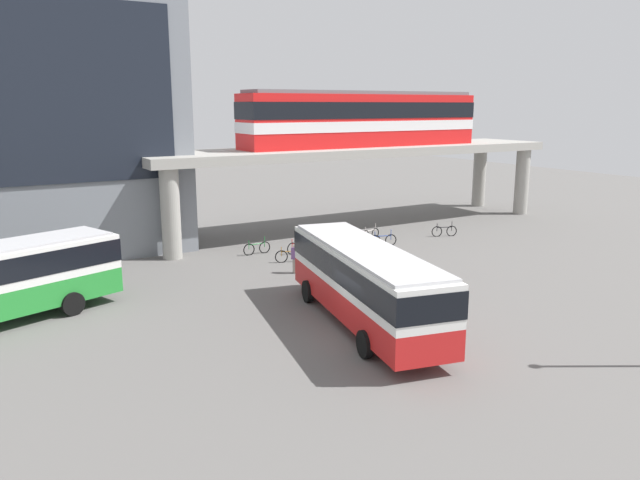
{
  "coord_description": "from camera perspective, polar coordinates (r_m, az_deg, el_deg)",
  "views": [
    {
      "loc": [
        -12.83,
        -18.13,
        8.67
      ],
      "look_at": [
        2.43,
        7.1,
        2.2
      ],
      "focal_mm": 34.58,
      "sensor_mm": 36.0,
      "label": 1
    }
  ],
  "objects": [
    {
      "name": "bus_main",
      "position": [
        24.54,
        4.13,
        -3.45
      ],
      "size": [
        4.86,
        11.33,
        3.22
      ],
      "color": "red",
      "rests_on": "ground_plane"
    },
    {
      "name": "bicycle_silver",
      "position": [
        40.64,
        4.69,
        0.53
      ],
      "size": [
        1.74,
        0.55,
        1.04
      ],
      "color": "black",
      "rests_on": "ground_plane"
    },
    {
      "name": "bicycle_green",
      "position": [
        36.76,
        -5.86,
        -0.76
      ],
      "size": [
        1.79,
        0.14,
        1.04
      ],
      "color": "black",
      "rests_on": "ground_plane"
    },
    {
      "name": "bicycle_red",
      "position": [
        36.91,
        -1.96,
        -0.65
      ],
      "size": [
        1.77,
        0.36,
        1.04
      ],
      "color": "black",
      "rests_on": "ground_plane"
    },
    {
      "name": "bicycle_black",
      "position": [
        42.4,
        11.43,
        0.82
      ],
      "size": [
        1.69,
        0.69,
        1.04
      ],
      "color": "black",
      "rests_on": "ground_plane"
    },
    {
      "name": "pedestrian_waiting_near_stop",
      "position": [
        32.39,
        -2.27,
        -1.83
      ],
      "size": [
        0.44,
        0.48,
        1.57
      ],
      "color": "gray",
      "rests_on": "ground_plane"
    },
    {
      "name": "bicycle_brown",
      "position": [
        34.77,
        -2.74,
        -1.47
      ],
      "size": [
        1.73,
        0.57,
        1.04
      ],
      "color": "black",
      "rests_on": "ground_plane"
    },
    {
      "name": "bicycle_blue",
      "position": [
        38.99,
        5.84,
        -0.0
      ],
      "size": [
        1.7,
        0.67,
        1.04
      ],
      "color": "black",
      "rests_on": "ground_plane"
    },
    {
      "name": "ground_plane",
      "position": [
        32.11,
        -6.41,
        -3.37
      ],
      "size": [
        120.0,
        120.0,
        0.0
      ],
      "primitive_type": "plane",
      "color": "#605E5B"
    },
    {
      "name": "train",
      "position": [
        44.45,
        4.01,
        11.18
      ],
      "size": [
        18.42,
        2.96,
        3.84
      ],
      "color": "red",
      "rests_on": "elevated_platform"
    },
    {
      "name": "elevated_platform",
      "position": [
        44.36,
        3.52,
        7.59
      ],
      "size": [
        31.47,
        6.3,
        5.8
      ],
      "color": "#9E9B93",
      "rests_on": "ground_plane"
    }
  ]
}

